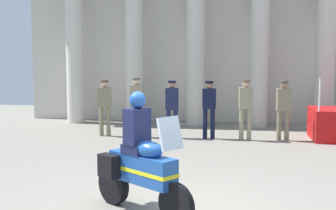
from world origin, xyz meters
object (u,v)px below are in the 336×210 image
(officer_in_row_1, at_px, (136,102))
(officer_in_row_5, at_px, (283,105))
(officer_in_row_3, at_px, (209,105))
(officer_in_row_0, at_px, (105,103))
(officer_in_row_2, at_px, (172,104))
(motorcycle_with_rider, at_px, (139,163))
(officer_in_row_4, at_px, (246,105))

(officer_in_row_1, bearing_deg, officer_in_row_5, 173.65)
(officer_in_row_1, bearing_deg, officer_in_row_3, 173.89)
(officer_in_row_1, bearing_deg, officer_in_row_0, -8.12)
(officer_in_row_2, height_order, officer_in_row_5, officer_in_row_5)
(officer_in_row_2, relative_size, motorcycle_with_rider, 0.89)
(officer_in_row_1, distance_m, officer_in_row_3, 2.14)
(officer_in_row_2, bearing_deg, motorcycle_with_rider, 86.61)
(officer_in_row_2, relative_size, officer_in_row_3, 1.00)
(officer_in_row_1, distance_m, officer_in_row_4, 3.19)
(officer_in_row_3, relative_size, motorcycle_with_rider, 0.88)
(officer_in_row_5, bearing_deg, officer_in_row_0, -6.67)
(officer_in_row_5, bearing_deg, officer_in_row_2, -5.97)
(officer_in_row_0, relative_size, officer_in_row_4, 0.98)
(officer_in_row_2, bearing_deg, officer_in_row_4, 171.67)
(officer_in_row_0, height_order, officer_in_row_5, officer_in_row_5)
(officer_in_row_2, xyz_separation_m, officer_in_row_4, (2.12, -0.07, 0.03))
(officer_in_row_1, bearing_deg, motorcycle_with_rider, 95.79)
(officer_in_row_3, bearing_deg, officer_in_row_1, -6.11)
(officer_in_row_0, bearing_deg, officer_in_row_1, 171.88)
(officer_in_row_5, distance_m, motorcycle_with_rider, 7.12)
(officer_in_row_5, bearing_deg, officer_in_row_4, -1.24)
(officer_in_row_1, distance_m, motorcycle_with_rider, 6.68)
(officer_in_row_1, xyz_separation_m, officer_in_row_5, (4.24, 0.01, -0.04))
(officer_in_row_1, height_order, officer_in_row_3, officer_in_row_1)
(officer_in_row_5, bearing_deg, officer_in_row_3, -6.59)
(officer_in_row_0, bearing_deg, officer_in_row_3, 173.27)
(officer_in_row_0, distance_m, motorcycle_with_rider, 6.98)
(officer_in_row_2, distance_m, officer_in_row_5, 3.18)
(officer_in_row_4, bearing_deg, officer_in_row_0, -8.06)
(officer_in_row_2, height_order, officer_in_row_4, officer_in_row_4)
(officer_in_row_3, distance_m, motorcycle_with_rider, 6.58)
(officer_in_row_4, bearing_deg, officer_in_row_3, -12.00)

